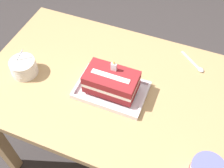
{
  "coord_description": "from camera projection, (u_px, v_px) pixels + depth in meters",
  "views": [
    {
      "loc": [
        0.28,
        -0.7,
        1.71
      ],
      "look_at": [
        0.0,
        -0.02,
        0.76
      ],
      "focal_mm": 43.22,
      "sensor_mm": 36.0,
      "label": 1
    }
  ],
  "objects": [
    {
      "name": "ground_plane",
      "position": [
        112.0,
        151.0,
        1.81
      ],
      "size": [
        8.0,
        8.0,
        0.0
      ],
      "primitive_type": "plane",
      "color": "#383333"
    },
    {
      "name": "birthday_cake",
      "position": [
        111.0,
        82.0,
        1.15
      ],
      "size": [
        0.22,
        0.13,
        0.14
      ],
      "color": "maroon",
      "rests_on": "foil_tray"
    },
    {
      "name": "dining_table",
      "position": [
        113.0,
        98.0,
        1.32
      ],
      "size": [
        1.21,
        0.76,
        0.73
      ],
      "color": "tan",
      "rests_on": "ground_plane"
    },
    {
      "name": "serving_spoon_near_tray",
      "position": [
        198.0,
        67.0,
        1.29
      ],
      "size": [
        0.13,
        0.12,
        0.01
      ],
      "color": "silver",
      "rests_on": "dining_table"
    },
    {
      "name": "bowl_stack",
      "position": [
        24.0,
        67.0,
        1.25
      ],
      "size": [
        0.12,
        0.12,
        0.12
      ],
      "color": "white",
      "rests_on": "dining_table"
    },
    {
      "name": "foil_tray",
      "position": [
        111.0,
        91.0,
        1.2
      ],
      "size": [
        0.31,
        0.2,
        0.02
      ],
      "color": "silver",
      "rests_on": "dining_table"
    }
  ]
}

